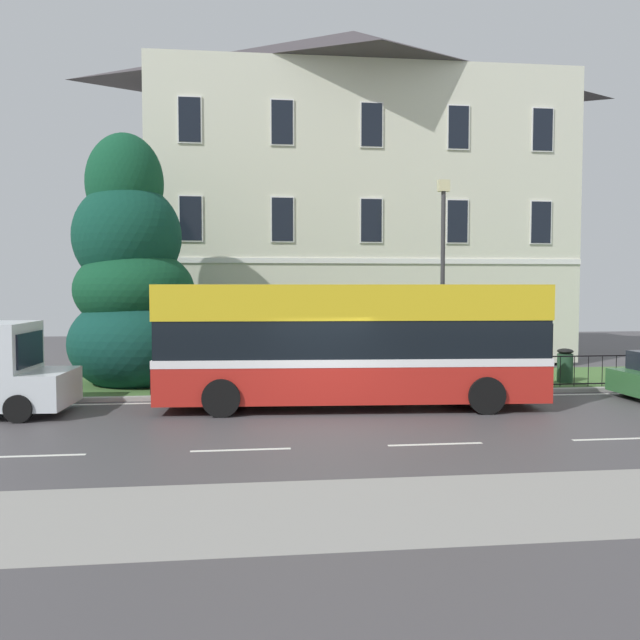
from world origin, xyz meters
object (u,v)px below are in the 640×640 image
evergreen_tree (133,284)px  single_decker_bus (351,343)px  georgian_townhouse (353,194)px  litter_bin (565,365)px  street_lamp_post (443,267)px

evergreen_tree → single_decker_bus: bearing=-34.8°
evergreen_tree → georgian_townhouse: bearing=41.6°
litter_bin → single_decker_bus: bearing=-159.5°
street_lamp_post → single_decker_bus: bearing=-138.9°
single_decker_bus → street_lamp_post: (3.45, 3.01, 2.11)m
litter_bin → georgian_townhouse: bearing=120.8°
georgian_townhouse → litter_bin: georgian_townhouse is taller
evergreen_tree → street_lamp_post: 9.98m
georgian_townhouse → single_decker_bus: bearing=-99.7°
evergreen_tree → single_decker_bus: evergreen_tree is taller
single_decker_bus → litter_bin: single_decker_bus is taller
street_lamp_post → litter_bin: bearing=-2.8°
evergreen_tree → litter_bin: 14.27m
georgian_townhouse → evergreen_tree: (-8.46, -7.52, -4.06)m
georgian_townhouse → street_lamp_post: size_ratio=2.70×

